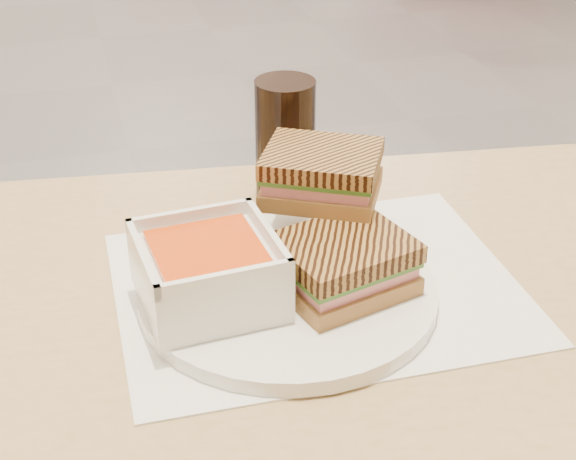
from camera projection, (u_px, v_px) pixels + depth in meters
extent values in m
cube|color=tan|center=(224.00, 362.00, 0.74)|extent=(1.27, 0.83, 0.03)
cube|color=white|center=(317.00, 287.00, 0.81)|extent=(0.37, 0.29, 0.00)
cylinder|color=white|center=(288.00, 292.00, 0.79)|extent=(0.27, 0.27, 0.01)
cube|color=white|center=(209.00, 276.00, 0.76)|extent=(0.13, 0.13, 0.05)
cube|color=#DC4E11|center=(207.00, 250.00, 0.74)|extent=(0.10, 0.10, 0.01)
cube|color=white|center=(269.00, 234.00, 0.76)|extent=(0.02, 0.12, 0.01)
cube|color=white|center=(142.00, 258.00, 0.72)|extent=(0.02, 0.12, 0.01)
cube|color=white|center=(190.00, 216.00, 0.79)|extent=(0.12, 0.02, 0.01)
cube|color=white|center=(226.00, 280.00, 0.70)|extent=(0.12, 0.02, 0.01)
cube|color=olive|center=(343.00, 280.00, 0.78)|extent=(0.13, 0.12, 0.02)
cube|color=pink|center=(343.00, 267.00, 0.77)|extent=(0.13, 0.11, 0.01)
cube|color=#386B23|center=(343.00, 259.00, 0.77)|extent=(0.13, 0.12, 0.01)
cube|color=olive|center=(344.00, 248.00, 0.76)|extent=(0.13, 0.12, 0.02)
cube|color=olive|center=(321.00, 189.00, 0.83)|extent=(0.14, 0.13, 0.02)
cube|color=pink|center=(322.00, 176.00, 0.82)|extent=(0.13, 0.12, 0.01)
cube|color=#386B23|center=(322.00, 169.00, 0.82)|extent=(0.13, 0.12, 0.01)
cube|color=olive|center=(322.00, 158.00, 0.81)|extent=(0.14, 0.13, 0.02)
cylinder|color=black|center=(285.00, 142.00, 0.93)|extent=(0.07, 0.07, 0.14)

